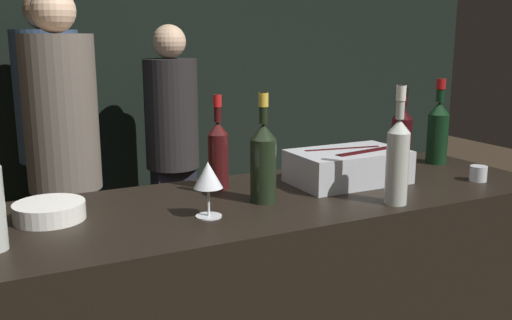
{
  "coord_description": "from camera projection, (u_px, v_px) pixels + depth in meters",
  "views": [
    {
      "loc": [
        -0.8,
        -1.25,
        1.59
      ],
      "look_at": [
        0.0,
        0.35,
        1.2
      ],
      "focal_mm": 40.0,
      "sensor_mm": 36.0,
      "label": 1
    }
  ],
  "objects": [
    {
      "name": "white_wine_bottle",
      "position": [
        398.0,
        157.0,
        1.75
      ],
      "size": [
        0.07,
        0.07,
        0.37
      ],
      "color": "#B2B7AD",
      "rests_on": "bar_counter"
    },
    {
      "name": "red_wine_bottle_black_foil",
      "position": [
        401.0,
        136.0,
        2.19
      ],
      "size": [
        0.08,
        0.08,
        0.32
      ],
      "color": "black",
      "rests_on": "bar_counter"
    },
    {
      "name": "wine_glass",
      "position": [
        208.0,
        177.0,
        1.62
      ],
      "size": [
        0.08,
        0.08,
        0.16
      ],
      "color": "silver",
      "rests_on": "bar_counter"
    },
    {
      "name": "wall_back_chalkboard",
      "position": [
        100.0,
        63.0,
        3.86
      ],
      "size": [
        6.4,
        0.06,
        2.8
      ],
      "color": "black",
      "rests_on": "ground_plane"
    },
    {
      "name": "person_in_hoodie",
      "position": [
        64.0,
        154.0,
        2.82
      ],
      "size": [
        0.35,
        0.35,
        1.81
      ],
      "rotation": [
        0.0,
        0.0,
        -0.72
      ],
      "color": "black",
      "rests_on": "ground_plane"
    },
    {
      "name": "red_wine_bottle_tall",
      "position": [
        218.0,
        152.0,
        1.93
      ],
      "size": [
        0.07,
        0.07,
        0.32
      ],
      "color": "#380F0F",
      "rests_on": "bar_counter"
    },
    {
      "name": "bowl_white",
      "position": [
        49.0,
        211.0,
        1.62
      ],
      "size": [
        0.2,
        0.2,
        0.05
      ],
      "color": "silver",
      "rests_on": "bar_counter"
    },
    {
      "name": "ice_bin_with_bottles",
      "position": [
        349.0,
        165.0,
        2.02
      ],
      "size": [
        0.4,
        0.25,
        0.12
      ],
      "color": "#B7BABF",
      "rests_on": "bar_counter"
    },
    {
      "name": "red_wine_bottle_burgundy",
      "position": [
        438.0,
        129.0,
        2.31
      ],
      "size": [
        0.08,
        0.08,
        0.35
      ],
      "color": "black",
      "rests_on": "bar_counter"
    },
    {
      "name": "candle_votive",
      "position": [
        478.0,
        173.0,
        2.05
      ],
      "size": [
        0.06,
        0.06,
        0.05
      ],
      "color": "silver",
      "rests_on": "bar_counter"
    },
    {
      "name": "person_blond_tee",
      "position": [
        51.0,
        132.0,
        3.41
      ],
      "size": [
        0.38,
        0.38,
        1.83
      ],
      "rotation": [
        0.0,
        0.0,
        -1.86
      ],
      "color": "black",
      "rests_on": "ground_plane"
    },
    {
      "name": "champagne_bottle",
      "position": [
        263.0,
        160.0,
        1.77
      ],
      "size": [
        0.08,
        0.08,
        0.34
      ],
      "color": "black",
      "rests_on": "bar_counter"
    },
    {
      "name": "person_grey_polo",
      "position": [
        172.0,
        141.0,
        3.66
      ],
      "size": [
        0.34,
        0.34,
        1.65
      ],
      "rotation": [
        0.0,
        0.0,
        -0.17
      ],
      "color": "black",
      "rests_on": "ground_plane"
    }
  ]
}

